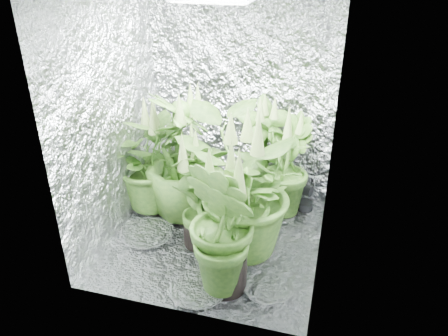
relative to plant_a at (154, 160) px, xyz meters
name	(u,v)px	position (x,y,z in m)	size (l,w,h in m)	color
ground	(216,238)	(0.64, -0.30, -0.47)	(1.60, 1.60, 0.00)	silver
walls	(215,121)	(0.64, -0.30, 0.53)	(1.62, 1.62, 2.00)	silver
plant_a	(154,160)	(0.00, 0.00, 0.00)	(0.82, 0.82, 0.99)	black
plant_b	(265,154)	(0.89, 0.34, 0.01)	(0.68, 0.68, 1.03)	black
plant_c	(286,168)	(1.09, 0.24, -0.04)	(0.52, 0.52, 0.94)	black
plant_d	(181,160)	(0.27, -0.05, 0.06)	(0.82, 0.82, 1.16)	black
plant_e	(239,190)	(0.85, -0.44, 0.09)	(1.10, 1.10, 1.17)	black
plant_f	(201,196)	(0.55, -0.39, -0.04)	(0.64, 0.64, 0.96)	black
plant_g	(224,227)	(0.84, -0.81, 0.02)	(0.75, 0.75, 1.08)	black
circulation_fan	(303,194)	(1.24, 0.33, -0.32)	(0.19, 0.29, 0.35)	black
plant_label	(233,256)	(0.91, -0.84, -0.17)	(0.05, 0.01, 0.09)	white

